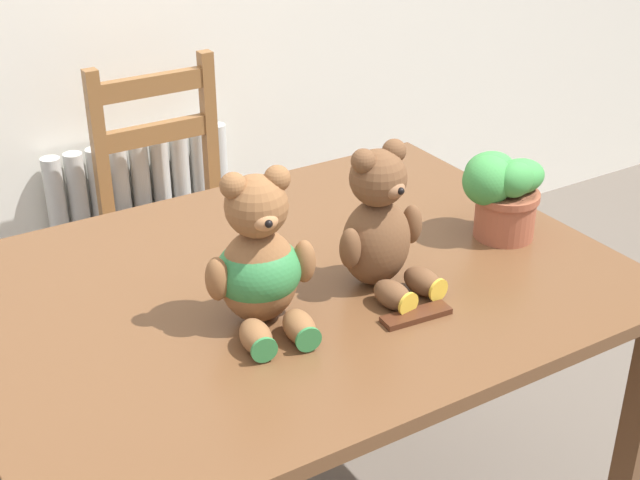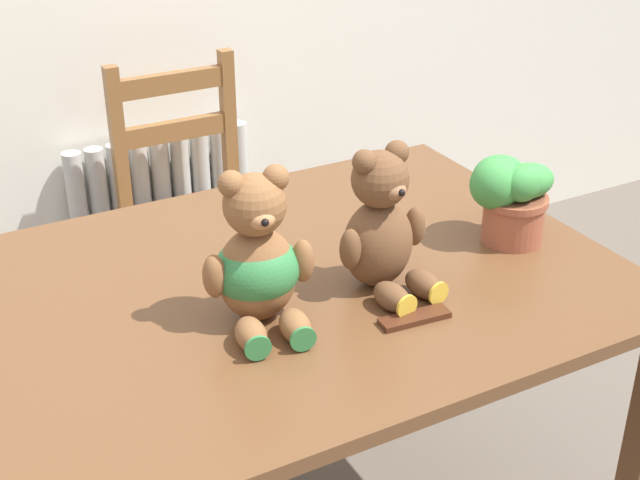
{
  "view_description": "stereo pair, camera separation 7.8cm",
  "coord_description": "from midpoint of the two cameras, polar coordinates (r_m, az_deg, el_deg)",
  "views": [
    {
      "loc": [
        -0.78,
        -0.88,
        1.69
      ],
      "look_at": [
        0.01,
        0.39,
        0.91
      ],
      "focal_mm": 50.0,
      "sensor_mm": 36.0,
      "label": 1
    },
    {
      "loc": [
        -0.71,
        -0.92,
        1.69
      ],
      "look_at": [
        0.01,
        0.39,
        0.91
      ],
      "focal_mm": 50.0,
      "sensor_mm": 36.0,
      "label": 2
    }
  ],
  "objects": [
    {
      "name": "potted_plant",
      "position": [
        1.98,
        10.44,
        3.15
      ],
      "size": [
        0.19,
        0.17,
        0.2
      ],
      "color": "#9E5138",
      "rests_on": "dining_table"
    },
    {
      "name": "radiator",
      "position": [
        3.06,
        -11.73,
        -0.11
      ],
      "size": [
        0.63,
        0.1,
        0.66
      ],
      "color": "beige",
      "rests_on": "ground_plane"
    },
    {
      "name": "teddy_bear_left",
      "position": [
        1.63,
        -5.25,
        -1.53
      ],
      "size": [
        0.22,
        0.23,
        0.31
      ],
      "rotation": [
        0.0,
        0.0,
        2.99
      ],
      "color": "brown",
      "rests_on": "dining_table"
    },
    {
      "name": "chocolate_bar",
      "position": [
        1.7,
        4.86,
        -4.84
      ],
      "size": [
        0.14,
        0.05,
        0.01
      ],
      "primitive_type": "cube",
      "rotation": [
        0.0,
        0.0,
        -0.09
      ],
      "color": "#472314",
      "rests_on": "dining_table"
    },
    {
      "name": "dining_table",
      "position": [
        1.88,
        -2.92,
        -5.1
      ],
      "size": [
        1.31,
        0.98,
        0.78
      ],
      "color": "brown",
      "rests_on": "ground_plane"
    },
    {
      "name": "wooden_chair_behind",
      "position": [
        2.74,
        -9.7,
        0.64
      ],
      "size": [
        0.4,
        0.43,
        0.96
      ],
      "rotation": [
        0.0,
        0.0,
        3.14
      ],
      "color": "brown",
      "rests_on": "ground_plane"
    },
    {
      "name": "teddy_bear_right",
      "position": [
        1.75,
        2.6,
        0.83
      ],
      "size": [
        0.21,
        0.22,
        0.3
      ],
      "rotation": [
        0.0,
        0.0,
        3.27
      ],
      "color": "brown",
      "rests_on": "dining_table"
    }
  ]
}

